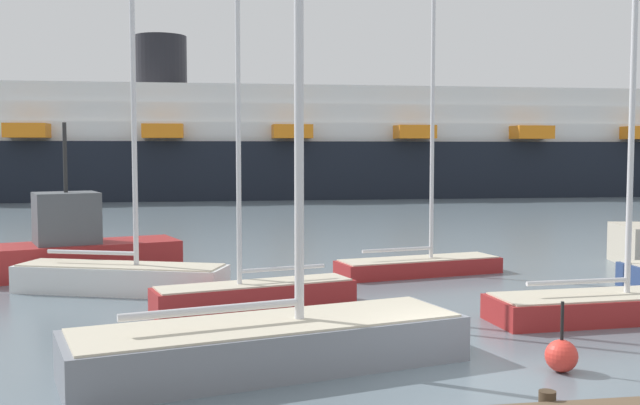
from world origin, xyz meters
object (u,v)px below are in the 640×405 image
(channel_buoy_1, at_px, (561,355))
(cruise_ship, at_px, (339,147))
(fishing_boat_1, at_px, (75,248))
(sailboat_3, at_px, (255,291))
(sailboat_1, at_px, (121,273))
(sailboat_5, at_px, (270,335))
(sailboat_7, at_px, (610,299))
(sailboat_0, at_px, (419,262))

(channel_buoy_1, relative_size, cruise_ship, 0.02)
(fishing_boat_1, distance_m, cruise_ship, 43.30)
(sailboat_3, distance_m, channel_buoy_1, 8.06)
(fishing_boat_1, height_order, channel_buoy_1, fishing_boat_1)
(sailboat_1, xyz_separation_m, sailboat_5, (3.43, -8.04, 0.08))
(sailboat_3, distance_m, cruise_ship, 47.54)
(sailboat_3, height_order, channel_buoy_1, sailboat_3)
(cruise_ship, bearing_deg, sailboat_5, -101.38)
(sailboat_1, height_order, sailboat_7, sailboat_7)
(sailboat_3, height_order, fishing_boat_1, sailboat_3)
(sailboat_7, bearing_deg, fishing_boat_1, 144.15)
(sailboat_7, relative_size, fishing_boat_1, 1.60)
(sailboat_0, relative_size, channel_buoy_1, 6.92)
(sailboat_5, bearing_deg, sailboat_1, 98.28)
(channel_buoy_1, distance_m, cruise_ship, 52.86)
(sailboat_7, xyz_separation_m, channel_buoy_1, (-3.13, -3.74, -0.18))
(sailboat_1, xyz_separation_m, sailboat_7, (11.73, -5.33, -0.06))
(sailboat_3, distance_m, sailboat_5, 5.25)
(channel_buoy_1, bearing_deg, sailboat_1, 133.50)
(sailboat_5, bearing_deg, sailboat_7, 3.25)
(sailboat_1, relative_size, cruise_ship, 0.12)
(sailboat_7, bearing_deg, cruise_ship, 83.61)
(sailboat_7, xyz_separation_m, fishing_boat_1, (-13.49, 8.63, 0.40))
(sailboat_7, height_order, fishing_boat_1, sailboat_7)
(sailboat_0, distance_m, channel_buoy_1, 10.66)
(sailboat_3, distance_m, fishing_boat_1, 8.09)
(fishing_boat_1, bearing_deg, sailboat_3, 112.80)
(sailboat_1, distance_m, cruise_ship, 45.81)
(sailboat_7, height_order, cruise_ship, cruise_ship)
(sailboat_0, bearing_deg, fishing_boat_1, 159.39)
(sailboat_1, distance_m, sailboat_3, 4.52)
(sailboat_0, bearing_deg, cruise_ship, 71.20)
(sailboat_7, distance_m, cruise_ship, 48.88)
(sailboat_1, height_order, sailboat_3, sailboat_1)
(channel_buoy_1, bearing_deg, sailboat_0, 86.98)
(sailboat_3, bearing_deg, sailboat_0, -157.03)
(sailboat_5, height_order, sailboat_7, sailboat_5)
(sailboat_3, bearing_deg, sailboat_5, 73.81)
(sailboat_0, relative_size, sailboat_5, 0.67)
(sailboat_5, xyz_separation_m, channel_buoy_1, (5.17, -1.02, -0.32))
(sailboat_0, height_order, sailboat_7, sailboat_7)
(sailboat_3, bearing_deg, sailboat_7, 147.87)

